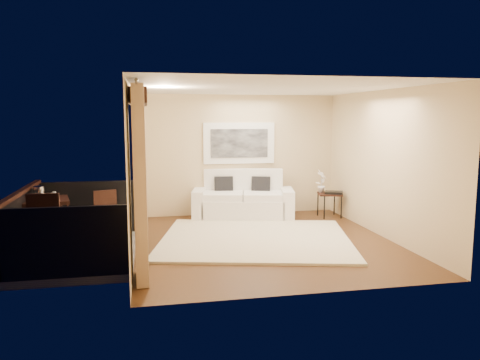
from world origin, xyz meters
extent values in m
plane|color=#4D2F16|center=(0.00, 0.00, 0.00)|extent=(5.00, 5.00, 0.00)
plane|color=white|center=(0.00, 0.00, 2.70)|extent=(5.00, 5.00, 0.00)
plane|color=#CFB88B|center=(0.00, 2.50, 1.35)|extent=(4.50, 0.00, 4.50)
plane|color=#CFB88B|center=(0.00, -2.50, 1.35)|extent=(4.50, 0.00, 4.50)
plane|color=#CFB88B|center=(2.25, 0.00, 1.35)|extent=(0.00, 5.00, 5.00)
plane|color=#CFB88B|center=(-2.25, 1.85, 1.35)|extent=(0.00, 2.70, 2.70)
plane|color=#CFB88B|center=(-2.25, -1.85, 1.35)|extent=(0.00, 2.70, 2.70)
plane|color=#CFB88B|center=(-2.25, 0.00, 2.55)|extent=(0.00, 2.40, 2.40)
cube|color=black|center=(-2.13, 0.00, 2.52)|extent=(0.28, 2.40, 0.22)
cube|color=#605B56|center=(-3.15, 0.00, -0.06)|extent=(1.80, 2.60, 0.12)
cube|color=black|center=(-4.01, 0.00, 0.50)|extent=(0.06, 2.60, 1.00)
cube|color=black|center=(-3.15, 1.27, 0.50)|extent=(1.80, 0.06, 1.00)
cube|color=black|center=(-3.15, -1.27, 0.50)|extent=(1.80, 0.06, 1.00)
cube|color=black|center=(-4.01, 0.00, 1.02)|extent=(0.10, 2.60, 0.06)
cube|color=tan|center=(-2.11, 1.55, 1.32)|extent=(0.16, 0.75, 2.62)
cube|color=tan|center=(-2.11, -1.55, 1.32)|extent=(0.16, 0.75, 2.62)
cylinder|color=#4C473F|center=(-2.11, 0.00, 2.63)|extent=(0.04, 4.80, 0.04)
cube|color=white|center=(0.03, 2.47, 1.62)|extent=(1.62, 0.05, 0.92)
cube|color=black|center=(0.03, 2.44, 1.62)|extent=(1.30, 0.02, 0.64)
cube|color=beige|center=(-0.13, 0.16, 0.02)|extent=(3.94, 3.62, 0.04)
cube|color=white|center=(0.03, 2.02, 0.22)|extent=(1.92, 1.28, 0.44)
cube|color=white|center=(0.11, 2.37, 0.62)|extent=(1.77, 0.59, 0.85)
cube|color=white|center=(-0.91, 2.22, 0.32)|extent=(0.44, 0.96, 0.64)
cube|color=white|center=(0.97, 1.82, 0.32)|extent=(0.44, 0.96, 0.64)
cube|color=white|center=(-0.39, 2.08, 0.51)|extent=(0.98, 0.98, 0.15)
cube|color=white|center=(0.44, 1.90, 0.51)|extent=(0.98, 0.98, 0.15)
cube|color=black|center=(-0.35, 2.31, 0.68)|extent=(0.43, 0.24, 0.42)
cube|color=black|center=(0.46, 2.14, 0.68)|extent=(0.45, 0.32, 0.42)
cube|color=black|center=(1.93, 1.74, 0.52)|extent=(0.59, 0.59, 0.04)
cylinder|color=black|center=(1.73, 1.54, 0.25)|extent=(0.03, 0.03, 0.50)
cylinder|color=black|center=(2.13, 1.54, 0.25)|extent=(0.03, 0.03, 0.50)
cylinder|color=black|center=(1.73, 1.94, 0.25)|extent=(0.03, 0.03, 0.50)
cylinder|color=black|center=(2.13, 1.94, 0.25)|extent=(0.03, 0.03, 0.50)
cube|color=black|center=(1.99, 1.66, 0.56)|extent=(0.46, 0.41, 0.05)
imported|color=white|center=(1.77, 1.84, 0.80)|extent=(0.32, 0.32, 0.52)
cube|color=black|center=(-3.70, 0.35, 0.81)|extent=(0.85, 0.85, 0.06)
cylinder|color=black|center=(-3.99, 0.06, 0.39)|extent=(0.04, 0.04, 0.78)
cylinder|color=black|center=(-3.41, 0.06, 0.39)|extent=(0.04, 0.04, 0.78)
cylinder|color=black|center=(-3.99, 0.64, 0.39)|extent=(0.04, 0.04, 0.78)
cylinder|color=black|center=(-3.41, 0.64, 0.39)|extent=(0.04, 0.04, 0.78)
cube|color=black|center=(-2.82, 0.76, 0.43)|extent=(0.50, 0.50, 0.05)
cube|color=black|center=(-2.76, 0.59, 0.67)|extent=(0.40, 0.16, 0.52)
cylinder|color=black|center=(-2.71, 0.97, 0.20)|extent=(0.03, 0.03, 0.41)
cylinder|color=black|center=(-3.02, 0.87, 0.20)|extent=(0.03, 0.03, 0.41)
cylinder|color=black|center=(-2.61, 0.66, 0.20)|extent=(0.03, 0.03, 0.41)
cylinder|color=black|center=(-2.92, 0.56, 0.20)|extent=(0.03, 0.03, 0.41)
cube|color=black|center=(-3.55, -0.78, 0.50)|extent=(0.47, 0.47, 0.06)
cube|color=black|center=(-3.55, -0.57, 0.78)|extent=(0.47, 0.06, 0.61)
cylinder|color=black|center=(-3.74, -0.97, 0.24)|extent=(0.03, 0.03, 0.48)
cylinder|color=black|center=(-3.37, -0.97, 0.24)|extent=(0.03, 0.03, 0.48)
cylinder|color=black|center=(-3.74, -0.59, 0.24)|extent=(0.03, 0.03, 0.48)
cylinder|color=black|center=(-3.37, -0.59, 0.24)|extent=(0.03, 0.03, 0.48)
cylinder|color=silver|center=(-3.83, 0.48, 0.94)|extent=(0.18, 0.18, 0.20)
cylinder|color=#F71537|center=(-3.62, 0.47, 0.88)|extent=(0.06, 0.06, 0.07)
cylinder|color=silver|center=(-3.74, 0.21, 0.93)|extent=(0.04, 0.04, 0.18)
cylinder|color=white|center=(-3.57, 0.23, 0.90)|extent=(0.06, 0.06, 0.12)
cylinder|color=silver|center=(-3.57, 0.37, 0.90)|extent=(0.06, 0.06, 0.12)
camera|label=1|loc=(-2.01, -7.87, 2.22)|focal=35.00mm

